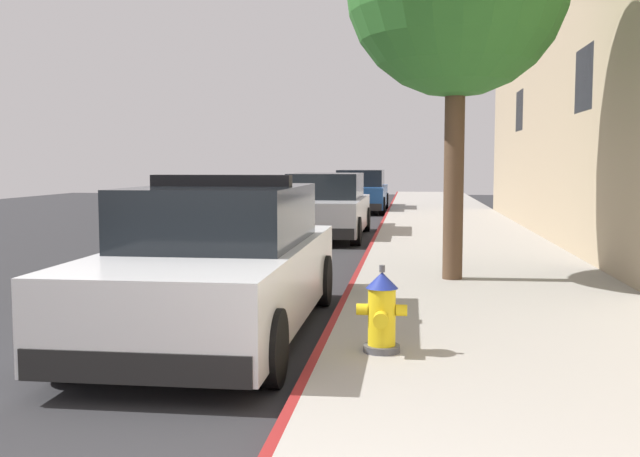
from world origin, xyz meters
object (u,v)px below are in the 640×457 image
object	(u,v)px
parked_car_silver_ahead	(326,207)
police_cruiser	(221,264)
fire_hydrant	(382,312)
parked_car_dark_far	(361,192)

from	to	relation	value
parked_car_silver_ahead	police_cruiser	bearing A→B (deg)	-89.59
police_cruiser	parked_car_silver_ahead	bearing A→B (deg)	90.41
parked_car_silver_ahead	fire_hydrant	distance (m)	11.44
police_cruiser	parked_car_silver_ahead	world-z (taller)	police_cruiser
parked_car_silver_ahead	parked_car_dark_far	size ratio (longest dim) A/B	1.00
parked_car_dark_far	police_cruiser	bearing A→B (deg)	-90.33
fire_hydrant	parked_car_silver_ahead	bearing A→B (deg)	99.11
police_cruiser	parked_car_dark_far	size ratio (longest dim) A/B	1.00
police_cruiser	parked_car_dark_far	distance (m)	19.68
fire_hydrant	police_cruiser	bearing A→B (deg)	146.30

